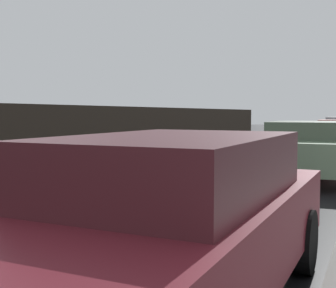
{
  "coord_description": "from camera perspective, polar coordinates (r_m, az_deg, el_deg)",
  "views": [
    {
      "loc": [
        4.37,
        -4.11,
        1.6
      ],
      "look_at": [
        0.59,
        4.22,
        0.98
      ],
      "focal_mm": 48.81,
      "sensor_mm": 36.0,
      "label": 1
    }
  ],
  "objects": [
    {
      "name": "car_green_behind_camera",
      "position": [
        11.49,
        16.98,
        -0.53
      ],
      "size": [
        2.07,
        4.34,
        1.4
      ],
      "rotation": [
        0.0,
        0.0,
        0.04
      ],
      "color": "slate",
      "rests_on": "ground"
    },
    {
      "name": "car_maroon_far_ahead",
      "position": [
        3.64,
        0.53,
        -9.53
      ],
      "size": [
        1.84,
        4.39,
        1.43
      ],
      "rotation": [
        0.0,
        0.0,
        -0.02
      ],
      "color": "maroon",
      "rests_on": "ground"
    }
  ]
}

